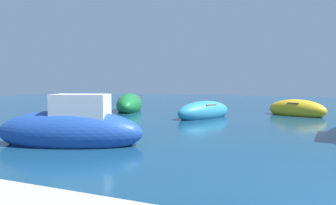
{
  "coord_description": "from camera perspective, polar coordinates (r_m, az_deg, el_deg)",
  "views": [
    {
      "loc": [
        -2.29,
        -5.27,
        2.01
      ],
      "look_at": [
        -8.14,
        9.63,
        0.9
      ],
      "focal_mm": 31.83,
      "sensor_mm": 36.0,
      "label": 1
    }
  ],
  "objects": [
    {
      "name": "moored_boat_6",
      "position": [
        16.85,
        6.93,
        -1.75
      ],
      "size": [
        2.98,
        4.16,
        1.23
      ],
      "rotation": [
        0.0,
        0.0,
        1.11
      ],
      "color": "teal",
      "rests_on": "ground"
    },
    {
      "name": "moored_boat_5",
      "position": [
        21.18,
        -7.39,
        -0.36
      ],
      "size": [
        3.47,
        5.24,
        1.53
      ],
      "rotation": [
        0.0,
        0.0,
        1.96
      ],
      "color": "#197233",
      "rests_on": "ground"
    },
    {
      "name": "moored_boat_0",
      "position": [
        10.09,
        -18.08,
        -4.94
      ],
      "size": [
        5.01,
        2.91,
        1.95
      ],
      "rotation": [
        0.0,
        0.0,
        3.43
      ],
      "color": "#1E479E",
      "rests_on": "ground"
    },
    {
      "name": "moored_boat_2",
      "position": [
        19.42,
        23.41,
        -1.27
      ],
      "size": [
        3.66,
        2.69,
        1.25
      ],
      "rotation": [
        0.0,
        0.0,
        5.85
      ],
      "color": "gold",
      "rests_on": "ground"
    }
  ]
}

